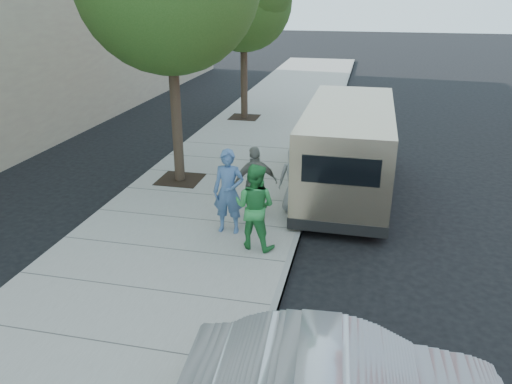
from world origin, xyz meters
TOP-DOWN VIEW (x-y plane):
  - ground at (0.00, 0.00)m, footprint 120.00×120.00m
  - sidewalk at (-1.00, 0.00)m, footprint 5.00×60.00m
  - curb_face at (1.44, 0.00)m, footprint 0.12×60.00m
  - parking_meter at (1.25, 1.20)m, footprint 0.34×0.20m
  - van at (2.30, 2.84)m, footprint 2.21×6.45m
  - person_officer at (-0.07, -0.42)m, footprint 0.70×0.47m
  - person_green_shirt at (0.65, -1.00)m, footprint 1.00×0.85m
  - person_gray_shirt at (1.20, 0.97)m, footprint 0.91×0.67m
  - person_striped_polo at (0.34, 0.40)m, footprint 1.10×0.80m

SIDE VIEW (x-z plane):
  - ground at x=0.00m, z-range 0.00..0.00m
  - sidewalk at x=-1.00m, z-range 0.00..0.15m
  - curb_face at x=1.44m, z-range -0.01..0.15m
  - person_gray_shirt at x=1.20m, z-range 0.15..1.84m
  - person_striped_polo at x=0.34m, z-range 0.15..1.89m
  - person_green_shirt at x=0.65m, z-range 0.15..1.97m
  - person_officer at x=-0.07m, z-range 0.15..2.04m
  - van at x=2.30m, z-range 0.07..2.45m
  - parking_meter at x=1.25m, z-range 0.51..2.09m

